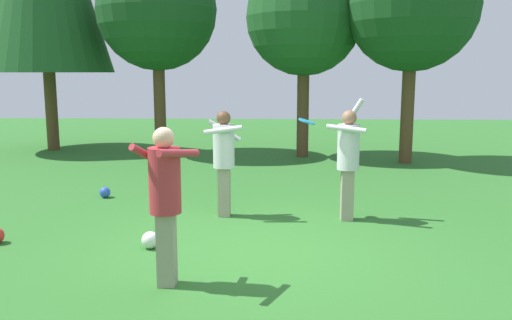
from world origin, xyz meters
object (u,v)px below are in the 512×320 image
Objects in this scene: tree_right at (412,6)px; person_bystander at (165,193)px; ball_white at (150,240)px; person_thrower at (348,155)px; ball_blue at (105,192)px; person_catcher at (224,154)px; tree_left at (157,11)px; tree_center at (304,18)px; frisbee at (307,121)px.

person_bystander is at bearing -118.86° from tree_right.
ball_white is 9.36m from tree_right.
ball_blue is (-4.29, 1.31, -0.93)m from person_thrower.
tree_left is at bearing 107.74° from person_catcher.
tree_center is 0.95× the size of tree_right.
person_thrower is at bearing -111.97° from tree_right.
person_catcher is at bearing 22.86° from person_bystander.
tree_left is (-2.49, 6.58, 2.97)m from person_catcher.
person_catcher reaches higher than frisbee.
tree_right is at bearing -10.76° from tree_left.
tree_right is at bearing 61.59° from frisbee.
ball_blue is at bearing -127.40° from tree_center.
tree_left is at bearing 169.24° from tree_right.
frisbee is 0.06× the size of tree_center.
ball_blue is 0.04× the size of tree_center.
person_bystander is at bearing -101.71° from tree_center.
person_thrower is 9.55× the size of ball_blue.
person_catcher is 7.46× the size of ball_white.
ball_white is at bearing -125.50° from tree_right.
person_thrower is 0.84m from frisbee.
ball_blue is (-2.34, 1.16, -0.91)m from person_catcher.
ball_white is 0.04× the size of tree_center.
person_bystander reaches higher than ball_white.
person_thrower is 6.56m from tree_right.
person_thrower is 1.10× the size of person_bystander.
ball_blue is at bearing 118.60° from ball_white.
tree_right is (4.49, 8.15, 2.88)m from person_bystander.
person_thrower is 1.95m from person_catcher.
tree_right is at bearing -19.35° from tree_center.
person_bystander is at bearing 68.48° from person_thrower.
tree_center is at bearing -4.89° from tree_left.
tree_right is (6.49, 4.16, 3.81)m from ball_blue.
ball_white is at bearing -78.49° from tree_left.
person_thrower is at bearing -86.36° from tree_center.
ball_blue is at bearing -147.35° from tree_right.
person_bystander is 0.33× the size of tree_center.
person_bystander is (-0.34, -2.83, 0.02)m from person_catcher.
ball_white is at bearing -141.16° from frisbee.
ball_white is 1.14× the size of ball_blue.
tree_right is (2.61, -0.92, 0.18)m from tree_center.
tree_right reaches higher than person_bystander.
person_bystander is 7.60× the size of ball_white.
person_thrower is at bearing -7.37° from person_catcher.
tree_center is 2.77m from tree_right.
person_catcher is 2.76m from ball_blue.
tree_right is at bearing 49.04° from person_catcher.
tree_center is (0.23, 6.17, 2.20)m from frisbee.
person_catcher is 2.85m from person_bystander.
tree_right is (2.20, 5.47, 2.88)m from person_thrower.
tree_right reaches higher than tree_center.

